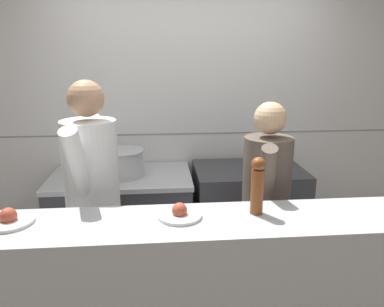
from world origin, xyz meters
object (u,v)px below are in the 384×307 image
pepper_mill (257,184)px  chef_sous (266,205)px  chefs_knife (266,173)px  plated_dish_appetiser (180,214)px  oven_range (123,223)px  plated_dish_main (9,220)px  stock_pot (123,162)px  mixing_bowl_steel (267,161)px  chef_head_cook (93,198)px

pepper_mill → chef_sous: chef_sous is taller
chefs_knife → plated_dish_appetiser: 1.32m
oven_range → plated_dish_appetiser: 1.42m
oven_range → chefs_knife: 1.30m
oven_range → chefs_knife: chefs_knife is taller
plated_dish_main → chef_sous: (1.48, 0.48, -0.18)m
stock_pot → pepper_mill: bearing=-55.1°
stock_pot → mixing_bowl_steel: size_ratio=1.28×
chef_sous → plated_dish_main: bearing=-146.4°
stock_pot → plated_dish_appetiser: bearing=-71.4°
stock_pot → chef_sous: chef_sous is taller
chef_head_cook → pepper_mill: bearing=-19.5°
mixing_bowl_steel → chef_sous: size_ratio=0.18×
pepper_mill → plated_dish_appetiser: bearing=-178.1°
chefs_knife → chef_head_cook: size_ratio=0.23×
mixing_bowl_steel → pepper_mill: 1.33m
mixing_bowl_steel → plated_dish_appetiser: bearing=-123.8°
pepper_mill → chef_head_cook: (-0.96, 0.51, -0.24)m
oven_range → chef_sous: size_ratio=0.74×
plated_dish_appetiser → chef_sous: size_ratio=0.15×
oven_range → mixing_bowl_steel: 1.37m
chefs_knife → plated_dish_appetiser: (-0.78, -1.06, 0.14)m
stock_pot → plated_dish_main: plated_dish_main is taller
pepper_mill → chef_head_cook: 1.11m
oven_range → plated_dish_main: plated_dish_main is taller
stock_pot → plated_dish_main: bearing=-111.8°
chef_sous → plated_dish_appetiser: bearing=-126.1°
pepper_mill → chef_sous: (0.19, 0.47, -0.32)m
plated_dish_main → chef_head_cook: 0.62m
stock_pot → chef_sous: bearing=-34.9°
mixing_bowl_steel → plated_dish_main: 2.12m
stock_pot → chefs_knife: 1.19m
chef_sous → stock_pot: bearing=160.9°
oven_range → chef_sous: (1.04, -0.73, 0.44)m
oven_range → plated_dish_appetiser: (0.43, -1.21, 0.61)m
mixing_bowl_steel → plated_dish_appetiser: (-0.84, -1.26, 0.10)m
stock_pot → chefs_knife: size_ratio=0.88×
stock_pot → plated_dish_main: size_ratio=1.43×
chefs_knife → plated_dish_appetiser: plated_dish_appetiser is taller
stock_pot → chefs_knife: bearing=-6.0°
mixing_bowl_steel → pepper_mill: size_ratio=0.88×
plated_dish_appetiser → stock_pot: bearing=108.6°
mixing_bowl_steel → plated_dish_main: plated_dish_main is taller
stock_pot → plated_dish_appetiser: (0.40, -1.19, 0.05)m
stock_pot → mixing_bowl_steel: 1.24m
pepper_mill → oven_range: bearing=125.3°
plated_dish_main → chefs_knife: bearing=32.7°
chefs_knife → pepper_mill: 1.14m
chefs_knife → stock_pot: bearing=174.0°
mixing_bowl_steel → chefs_knife: bearing=-108.2°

